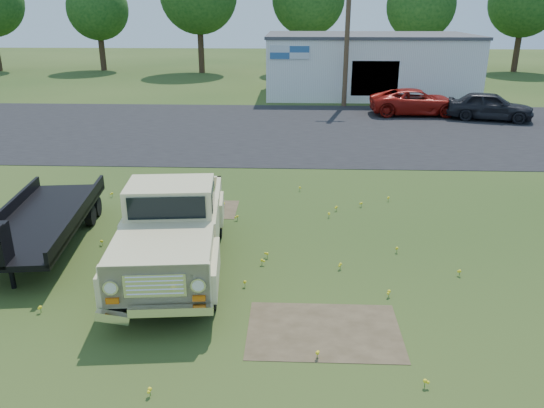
{
  "coord_description": "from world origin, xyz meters",
  "views": [
    {
      "loc": [
        0.86,
        -11.9,
        6.0
      ],
      "look_at": [
        0.31,
        1.0,
        1.15
      ],
      "focal_mm": 35.0,
      "sensor_mm": 36.0,
      "label": 1
    }
  ],
  "objects_px": {
    "vintage_pickup_truck": "(173,227)",
    "red_pickup": "(416,102)",
    "flatbed_trailer": "(42,216)",
    "dark_sedan": "(490,106)"
  },
  "relations": [
    {
      "from": "flatbed_trailer",
      "to": "dark_sedan",
      "type": "relative_size",
      "value": 1.35
    },
    {
      "from": "flatbed_trailer",
      "to": "dark_sedan",
      "type": "distance_m",
      "value": 24.47
    },
    {
      "from": "red_pickup",
      "to": "dark_sedan",
      "type": "bearing_deg",
      "value": -110.8
    },
    {
      "from": "dark_sedan",
      "to": "vintage_pickup_truck",
      "type": "bearing_deg",
      "value": 159.19
    },
    {
      "from": "vintage_pickup_truck",
      "to": "red_pickup",
      "type": "relative_size",
      "value": 1.14
    },
    {
      "from": "flatbed_trailer",
      "to": "red_pickup",
      "type": "relative_size",
      "value": 1.16
    },
    {
      "from": "flatbed_trailer",
      "to": "dark_sedan",
      "type": "bearing_deg",
      "value": 37.59
    },
    {
      "from": "flatbed_trailer",
      "to": "vintage_pickup_truck",
      "type": "bearing_deg",
      "value": -24.66
    },
    {
      "from": "flatbed_trailer",
      "to": "red_pickup",
      "type": "bearing_deg",
      "value": 46.62
    },
    {
      "from": "vintage_pickup_truck",
      "to": "flatbed_trailer",
      "type": "relative_size",
      "value": 0.99
    }
  ]
}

